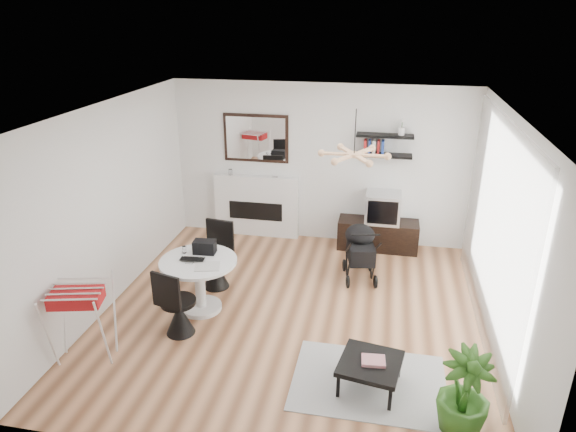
% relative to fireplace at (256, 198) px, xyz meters
% --- Properties ---
extents(floor, '(5.00, 5.00, 0.00)m').
position_rel_fireplace_xyz_m(floor, '(1.10, -2.42, -0.69)').
color(floor, brown).
rests_on(floor, ground).
extents(ceiling, '(5.00, 5.00, 0.00)m').
position_rel_fireplace_xyz_m(ceiling, '(1.10, -2.42, 2.01)').
color(ceiling, white).
rests_on(ceiling, wall_back).
extents(wall_back, '(5.00, 0.00, 5.00)m').
position_rel_fireplace_xyz_m(wall_back, '(1.10, 0.08, 0.66)').
color(wall_back, white).
rests_on(wall_back, floor).
extents(wall_left, '(0.00, 5.00, 5.00)m').
position_rel_fireplace_xyz_m(wall_left, '(-1.40, -2.42, 0.66)').
color(wall_left, white).
rests_on(wall_left, floor).
extents(wall_right, '(0.00, 5.00, 5.00)m').
position_rel_fireplace_xyz_m(wall_right, '(3.60, -2.42, 0.66)').
color(wall_right, white).
rests_on(wall_right, floor).
extents(sheer_curtain, '(0.04, 3.60, 2.60)m').
position_rel_fireplace_xyz_m(sheer_curtain, '(3.50, -2.22, 0.66)').
color(sheer_curtain, white).
rests_on(sheer_curtain, wall_right).
extents(fireplace, '(1.50, 0.17, 2.16)m').
position_rel_fireplace_xyz_m(fireplace, '(0.00, 0.00, 0.00)').
color(fireplace, white).
rests_on(fireplace, floor).
extents(shelf_lower, '(0.90, 0.25, 0.04)m').
position_rel_fireplace_xyz_m(shelf_lower, '(2.14, -0.05, 0.91)').
color(shelf_lower, black).
rests_on(shelf_lower, wall_back).
extents(shelf_upper, '(0.90, 0.25, 0.04)m').
position_rel_fireplace_xyz_m(shelf_upper, '(2.14, -0.05, 1.23)').
color(shelf_upper, black).
rests_on(shelf_upper, wall_back).
extents(pendant_lamp, '(0.90, 0.90, 0.10)m').
position_rel_fireplace_xyz_m(pendant_lamp, '(1.80, -2.12, 1.46)').
color(pendant_lamp, tan).
rests_on(pendant_lamp, ceiling).
extents(tv_console, '(1.33, 0.46, 0.50)m').
position_rel_fireplace_xyz_m(tv_console, '(2.14, -0.17, -0.44)').
color(tv_console, black).
rests_on(tv_console, floor).
extents(crt_tv, '(0.57, 0.49, 0.49)m').
position_rel_fireplace_xyz_m(crt_tv, '(2.19, -0.17, 0.06)').
color(crt_tv, silver).
rests_on(crt_tv, tv_console).
extents(dining_table, '(1.02, 1.02, 0.74)m').
position_rel_fireplace_xyz_m(dining_table, '(-0.13, -2.55, -0.19)').
color(dining_table, white).
rests_on(dining_table, floor).
extents(laptop, '(0.33, 0.22, 0.03)m').
position_rel_fireplace_xyz_m(laptop, '(-0.20, -2.62, 0.07)').
color(laptop, black).
rests_on(laptop, dining_table).
extents(black_bag, '(0.30, 0.19, 0.18)m').
position_rel_fireplace_xyz_m(black_bag, '(-0.11, -2.33, 0.15)').
color(black_bag, black).
rests_on(black_bag, dining_table).
extents(newspaper, '(0.37, 0.33, 0.01)m').
position_rel_fireplace_xyz_m(newspaper, '(0.05, -2.70, 0.06)').
color(newspaper, white).
rests_on(newspaper, dining_table).
extents(drinking_glass, '(0.06, 0.06, 0.10)m').
position_rel_fireplace_xyz_m(drinking_glass, '(-0.39, -2.38, 0.11)').
color(drinking_glass, white).
rests_on(drinking_glass, dining_table).
extents(chair_far, '(0.47, 0.49, 0.97)m').
position_rel_fireplace_xyz_m(chair_far, '(-0.12, -1.91, -0.38)').
color(chair_far, black).
rests_on(chair_far, floor).
extents(chair_near, '(0.47, 0.48, 0.92)m').
position_rel_fireplace_xyz_m(chair_near, '(-0.20, -3.14, -0.39)').
color(chair_near, black).
rests_on(chair_near, floor).
extents(drying_rack, '(0.76, 0.73, 0.95)m').
position_rel_fireplace_xyz_m(drying_rack, '(-1.07, -3.81, -0.18)').
color(drying_rack, white).
rests_on(drying_rack, floor).
extents(stroller, '(0.58, 0.79, 0.91)m').
position_rel_fireplace_xyz_m(stroller, '(1.91, -1.23, -0.30)').
color(stroller, black).
rests_on(stroller, floor).
extents(rug, '(1.66, 1.20, 0.01)m').
position_rel_fireplace_xyz_m(rug, '(2.17, -3.60, -0.68)').
color(rug, '#959595').
rests_on(rug, floor).
extents(coffee_table, '(0.73, 0.73, 0.32)m').
position_rel_fireplace_xyz_m(coffee_table, '(2.18, -3.67, -0.39)').
color(coffee_table, black).
rests_on(coffee_table, rug).
extents(magazines, '(0.26, 0.21, 0.04)m').
position_rel_fireplace_xyz_m(magazines, '(2.21, -3.68, -0.33)').
color(magazines, '#C33044').
rests_on(magazines, coffee_table).
extents(potted_plant, '(0.60, 0.60, 0.90)m').
position_rel_fireplace_xyz_m(potted_plant, '(3.06, -4.13, -0.24)').
color(potted_plant, '#2C5E1B').
rests_on(potted_plant, floor).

